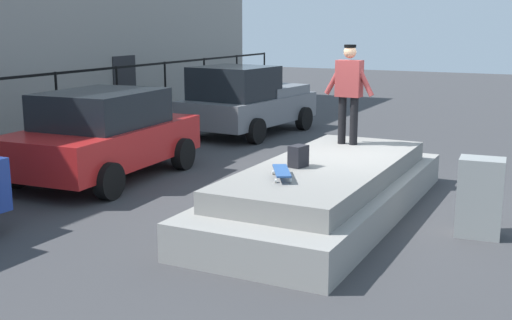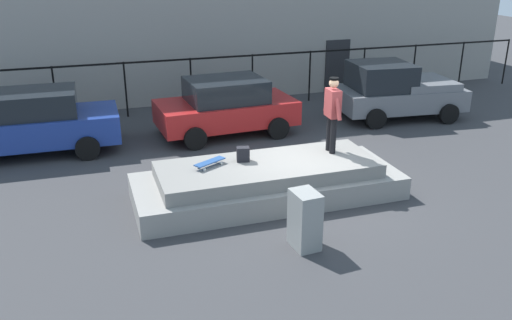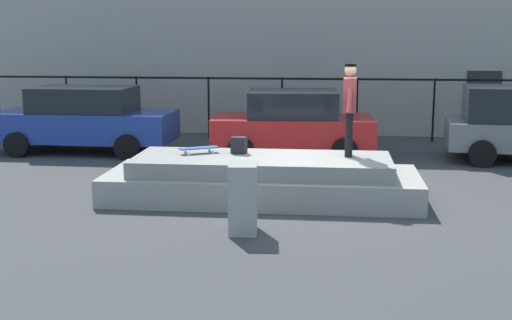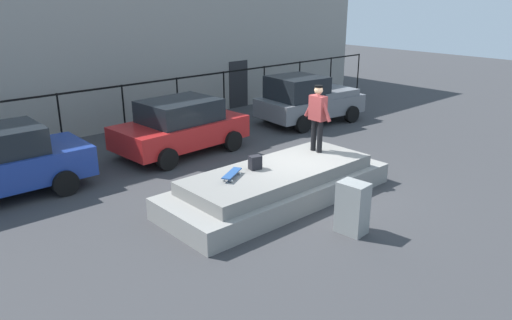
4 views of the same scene
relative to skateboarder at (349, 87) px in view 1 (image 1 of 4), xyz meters
name	(u,v)px [view 1 (image 1 of 4)]	position (x,y,z in m)	size (l,w,h in m)	color
ground_plane	(343,199)	(-0.70, -0.19, -1.82)	(60.00, 60.00, 0.00)	#38383A
concrete_ledge	(327,190)	(-1.62, -0.24, -1.45)	(5.90, 2.24, 0.81)	gray
skateboarder	(349,87)	(0.00, 0.00, 0.00)	(0.26, 0.92, 1.74)	black
skateboard	(282,171)	(-2.88, -0.03, -0.91)	(0.76, 0.55, 0.12)	#264C8C
backpack	(298,156)	(-2.10, 0.05, -0.85)	(0.28, 0.20, 0.33)	black
car_red_sedan_mid	(103,134)	(-1.31, 4.41, -0.97)	(4.16, 2.43, 1.67)	#B21E1E
car_grey_pickup_far	(246,100)	(4.41, 4.32, -0.92)	(4.19, 2.54, 1.83)	slate
utility_box	(480,197)	(-1.70, -2.51, -1.27)	(0.44, 0.60, 1.11)	gray
fence_row	(20,101)	(-0.70, 7.15, -0.54)	(24.06, 0.06, 1.83)	black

